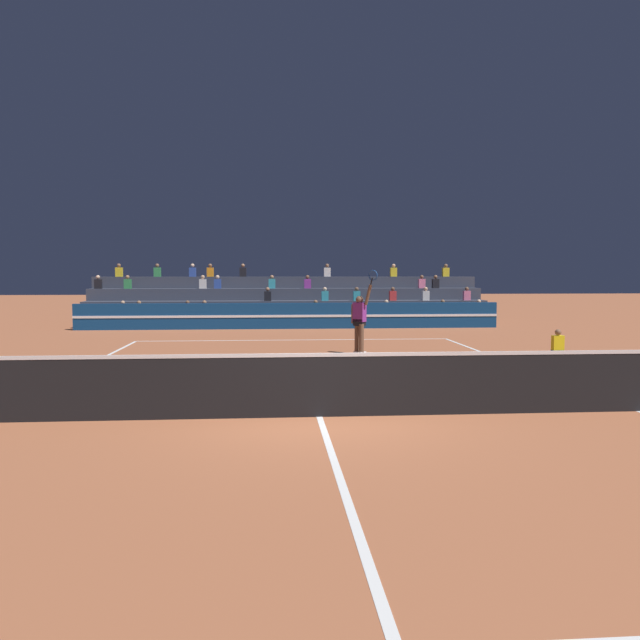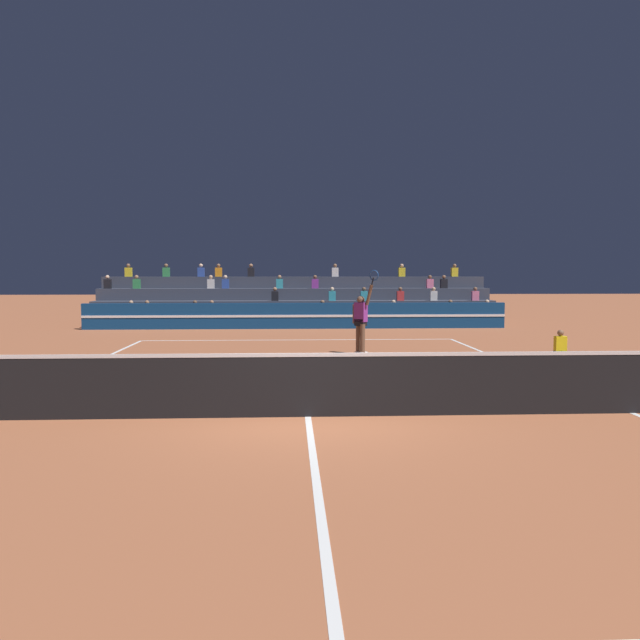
# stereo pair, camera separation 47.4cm
# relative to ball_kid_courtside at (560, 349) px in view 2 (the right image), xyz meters

# --- Properties ---
(ground_plane) EXTENTS (120.00, 120.00, 0.00)m
(ground_plane) POSITION_rel_ball_kid_courtside_xyz_m (-7.01, -6.26, -0.33)
(ground_plane) COLOR #AD603D
(court_lines) EXTENTS (11.10, 23.90, 0.01)m
(court_lines) POSITION_rel_ball_kid_courtside_xyz_m (-7.01, -6.26, -0.33)
(court_lines) COLOR white
(court_lines) RESTS_ON ground
(tennis_net) EXTENTS (12.00, 0.10, 1.10)m
(tennis_net) POSITION_rel_ball_kid_courtside_xyz_m (-7.01, -6.26, 0.21)
(tennis_net) COLOR slate
(tennis_net) RESTS_ON ground
(sponsor_banner_wall) EXTENTS (18.00, 0.26, 1.10)m
(sponsor_banner_wall) POSITION_rel_ball_kid_courtside_xyz_m (-7.01, 10.17, 0.22)
(sponsor_banner_wall) COLOR navy
(sponsor_banner_wall) RESTS_ON ground
(bleacher_stand) EXTENTS (18.49, 3.80, 2.83)m
(bleacher_stand) POSITION_rel_ball_kid_courtside_xyz_m (-7.01, 13.33, 0.50)
(bleacher_stand) COLOR #383D4C
(bleacher_stand) RESTS_ON ground
(ball_kid_courtside) EXTENTS (0.30, 0.36, 0.84)m
(ball_kid_courtside) POSITION_rel_ball_kid_courtside_xyz_m (0.00, 0.00, 0.00)
(ball_kid_courtside) COLOR black
(ball_kid_courtside) RESTS_ON ground
(tennis_player) EXTENTS (0.70, 0.71, 2.50)m
(tennis_player) POSITION_rel_ball_kid_courtside_xyz_m (-5.23, 1.55, 0.66)
(tennis_player) COLOR brown
(tennis_player) RESTS_ON ground
(tennis_ball) EXTENTS (0.07, 0.07, 0.07)m
(tennis_ball) POSITION_rel_ball_kid_courtside_xyz_m (-10.27, 0.21, -0.30)
(tennis_ball) COLOR #C6DB33
(tennis_ball) RESTS_ON ground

